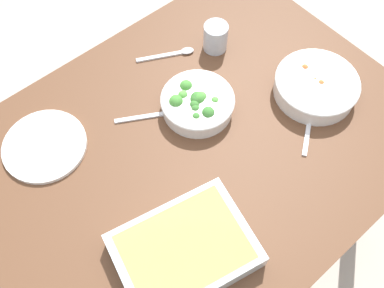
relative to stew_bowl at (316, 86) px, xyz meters
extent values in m
plane|color=#B2A899|center=(-0.37, 0.10, -0.77)|extent=(6.00, 6.00, 0.00)
cube|color=brown|center=(-0.37, 0.10, -0.05)|extent=(1.20, 0.90, 0.04)
cylinder|color=brown|center=(0.17, -0.29, -0.42)|extent=(0.06, 0.06, 0.70)
cylinder|color=brown|center=(0.17, 0.49, -0.42)|extent=(0.06, 0.06, 0.70)
cylinder|color=silver|center=(0.00, 0.00, 0.00)|extent=(0.23, 0.23, 0.05)
torus|color=silver|center=(0.00, 0.00, 0.02)|extent=(0.23, 0.23, 0.01)
cylinder|color=olive|center=(0.00, 0.00, 0.00)|extent=(0.19, 0.19, 0.03)
sphere|color=#C66633|center=(0.01, 0.06, 0.02)|extent=(0.02, 0.02, 0.02)
sphere|color=#C66633|center=(0.00, 0.01, 0.02)|extent=(0.02, 0.02, 0.02)
sphere|color=#C66633|center=(0.00, -0.01, 0.02)|extent=(0.02, 0.02, 0.02)
sphere|color=silver|center=(-0.04, -0.01, 0.02)|extent=(0.02, 0.02, 0.02)
sphere|color=silver|center=(0.05, 0.03, 0.02)|extent=(0.02, 0.02, 0.02)
sphere|color=olive|center=(0.01, 0.01, 0.02)|extent=(0.01, 0.01, 0.01)
cylinder|color=silver|center=(-0.29, 0.17, -0.01)|extent=(0.19, 0.19, 0.05)
torus|color=silver|center=(-0.29, 0.17, 0.01)|extent=(0.20, 0.20, 0.01)
cylinder|color=#8CB272|center=(-0.29, 0.17, 0.00)|extent=(0.16, 0.16, 0.02)
sphere|color=#3D7A33|center=(-0.30, 0.16, 0.01)|extent=(0.03, 0.03, 0.03)
sphere|color=#3D7A33|center=(-0.33, 0.13, 0.01)|extent=(0.02, 0.02, 0.02)
sphere|color=#3D7A33|center=(-0.31, 0.15, 0.01)|extent=(0.02, 0.02, 0.02)
sphere|color=#3D7A33|center=(-0.29, 0.12, 0.02)|extent=(0.03, 0.03, 0.03)
sphere|color=#478C38|center=(-0.28, 0.17, 0.01)|extent=(0.03, 0.03, 0.03)
sphere|color=#569E42|center=(-0.25, 0.14, 0.01)|extent=(0.02, 0.02, 0.02)
sphere|color=#3D7A33|center=(-0.29, 0.17, 0.02)|extent=(0.04, 0.04, 0.04)
sphere|color=#478C38|center=(-0.28, 0.22, 0.02)|extent=(0.03, 0.03, 0.03)
sphere|color=#569E42|center=(-0.31, 0.21, 0.01)|extent=(0.03, 0.03, 0.03)
sphere|color=#478C38|center=(-0.28, 0.17, 0.02)|extent=(0.04, 0.04, 0.04)
sphere|color=#3D7A33|center=(-0.29, 0.17, 0.02)|extent=(0.03, 0.03, 0.03)
sphere|color=#478C38|center=(-0.34, 0.20, 0.02)|extent=(0.04, 0.04, 0.04)
sphere|color=#569E42|center=(-0.27, 0.17, 0.01)|extent=(0.03, 0.03, 0.03)
cube|color=silver|center=(-0.57, -0.12, 0.00)|extent=(0.34, 0.28, 0.06)
cube|color=#DBAD56|center=(-0.57, -0.12, 0.01)|extent=(0.30, 0.24, 0.04)
cylinder|color=#B2BCC6|center=(-0.10, 0.31, 0.01)|extent=(0.07, 0.07, 0.08)
cylinder|color=black|center=(-0.10, 0.31, 0.00)|extent=(0.06, 0.06, 0.05)
cylinder|color=white|center=(-0.67, 0.34, -0.03)|extent=(0.22, 0.22, 0.01)
cube|color=silver|center=(-0.12, -0.08, -0.03)|extent=(0.12, 0.09, 0.01)
ellipsoid|color=silver|center=(-0.05, -0.03, -0.03)|extent=(0.05, 0.04, 0.01)
cube|color=silver|center=(-0.42, 0.25, -0.03)|extent=(0.13, 0.08, 0.01)
ellipsoid|color=silver|center=(-0.35, 0.21, -0.03)|extent=(0.05, 0.04, 0.01)
cube|color=silver|center=(-0.25, 0.39, -0.03)|extent=(0.13, 0.07, 0.01)
ellipsoid|color=silver|center=(-0.17, 0.35, -0.03)|extent=(0.05, 0.04, 0.01)
camera|label=1|loc=(-0.74, -0.33, 0.96)|focal=40.49mm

